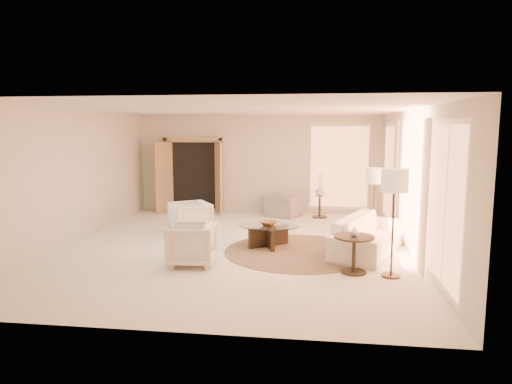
# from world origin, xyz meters

# --- Properties ---
(room) EXTENTS (7.04, 8.04, 2.83)m
(room) POSITION_xyz_m (0.00, 0.00, 1.40)
(room) COLOR #F0E7CD
(room) RESTS_ON ground
(windows_right) EXTENTS (0.10, 6.40, 2.40)m
(windows_right) POSITION_xyz_m (3.45, 0.10, 1.35)
(windows_right) COLOR #FF9766
(windows_right) RESTS_ON room
(window_back_corner) EXTENTS (1.70, 0.10, 2.40)m
(window_back_corner) POSITION_xyz_m (2.30, 3.95, 1.35)
(window_back_corner) COLOR #FF9766
(window_back_corner) RESTS_ON room
(curtains_right) EXTENTS (0.06, 5.20, 2.60)m
(curtains_right) POSITION_xyz_m (3.40, 1.00, 1.30)
(curtains_right) COLOR tan
(curtains_right) RESTS_ON room
(french_doors) EXTENTS (1.95, 0.66, 2.16)m
(french_doors) POSITION_xyz_m (-1.90, 3.82, 1.07)
(french_doors) COLOR tan
(french_doors) RESTS_ON room
(area_rug) EXTENTS (3.61, 3.61, 0.01)m
(area_rug) POSITION_xyz_m (1.30, -0.20, 0.01)
(area_rug) COLOR #422D1D
(area_rug) RESTS_ON room
(sofa) EXTENTS (1.81, 2.60, 0.71)m
(sofa) POSITION_xyz_m (2.73, -0.00, 0.35)
(sofa) COLOR white
(sofa) RESTS_ON room
(armchair_left) EXTENTS (1.10, 1.12, 0.85)m
(armchair_left) POSITION_xyz_m (-1.18, 0.88, 0.42)
(armchair_left) COLOR white
(armchair_left) RESTS_ON room
(armchair_right) EXTENTS (0.80, 0.85, 0.82)m
(armchair_right) POSITION_xyz_m (-0.54, -1.29, 0.41)
(armchair_right) COLOR white
(armchair_right) RESTS_ON room
(accent_chair) EXTENTS (1.09, 0.94, 0.81)m
(accent_chair) POSITION_xyz_m (0.75, 3.40, 0.40)
(accent_chair) COLOR gray
(accent_chair) RESTS_ON room
(coffee_table) EXTENTS (1.55, 1.55, 0.45)m
(coffee_table) POSITION_xyz_m (0.70, 0.13, 0.28)
(coffee_table) COLOR black
(coffee_table) RESTS_ON room
(end_table) EXTENTS (0.68, 0.68, 0.64)m
(end_table) POSITION_xyz_m (2.30, -1.41, 0.44)
(end_table) COLOR black
(end_table) RESTS_ON room
(side_table) EXTENTS (0.53, 0.53, 0.62)m
(side_table) POSITION_xyz_m (1.77, 3.40, 0.37)
(side_table) COLOR #2D241B
(side_table) RESTS_ON room
(floor_lamp_near) EXTENTS (0.39, 0.39, 1.59)m
(floor_lamp_near) POSITION_xyz_m (2.90, 0.89, 1.35)
(floor_lamp_near) COLOR #2D241B
(floor_lamp_near) RESTS_ON room
(floor_lamp_far) EXTENTS (0.43, 0.43, 1.79)m
(floor_lamp_far) POSITION_xyz_m (2.90, -1.53, 1.52)
(floor_lamp_far) COLOR #2D241B
(floor_lamp_far) RESTS_ON room
(bowl) EXTENTS (0.45, 0.45, 0.08)m
(bowl) POSITION_xyz_m (0.70, 0.13, 0.49)
(bowl) COLOR brown
(bowl) RESTS_ON coffee_table
(end_vase) EXTENTS (0.19, 0.19, 0.16)m
(end_vase) POSITION_xyz_m (2.30, -1.41, 0.72)
(end_vase) COLOR silver
(end_vase) RESTS_ON end_table
(side_vase) EXTENTS (0.34, 0.34, 0.27)m
(side_vase) POSITION_xyz_m (1.77, 3.40, 0.75)
(side_vase) COLOR silver
(side_vase) RESTS_ON side_table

